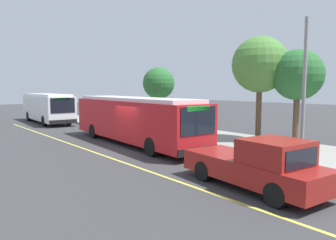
{
  "coord_description": "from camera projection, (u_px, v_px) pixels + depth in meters",
  "views": [
    {
      "loc": [
        15.59,
        -9.88,
        3.53
      ],
      "look_at": [
        1.95,
        1.17,
        1.76
      ],
      "focal_mm": 33.9,
      "sensor_mm": 36.0,
      "label": 1
    }
  ],
  "objects": [
    {
      "name": "lane_stripe_center",
      "position": [
        97.0,
        153.0,
        17.21
      ],
      "size": [
        36.0,
        0.14,
        0.01
      ],
      "primitive_type": "cube",
      "color": "#E0D64C",
      "rests_on": "ground_plane"
    },
    {
      "name": "transit_bus_main",
      "position": [
        134.0,
        118.0,
        20.06
      ],
      "size": [
        12.53,
        3.22,
        2.95
      ],
      "color": "red",
      "rests_on": "ground_plane"
    },
    {
      "name": "route_sign_post",
      "position": [
        172.0,
        112.0,
        20.68
      ],
      "size": [
        0.44,
        0.08,
        2.8
      ],
      "color": "#333338",
      "rests_on": "sidewalk_curb"
    },
    {
      "name": "ground_plane",
      "position": [
        132.0,
        149.0,
        18.59
      ],
      "size": [
        120.0,
        120.0,
        0.0
      ],
      "primitive_type": "plane",
      "color": "#38383A"
    },
    {
      "name": "sidewalk_curb",
      "position": [
        204.0,
        137.0,
        22.34
      ],
      "size": [
        44.0,
        6.4,
        0.15
      ],
      "primitive_type": "cube",
      "color": "gray",
      "rests_on": "ground_plane"
    },
    {
      "name": "bus_shelter",
      "position": [
        178.0,
        109.0,
        24.22
      ],
      "size": [
        2.9,
        1.6,
        2.48
      ],
      "color": "#333338",
      "rests_on": "sidewalk_curb"
    },
    {
      "name": "pedestrian_commuter",
      "position": [
        185.0,
        123.0,
        22.07
      ],
      "size": [
        0.24,
        0.4,
        1.69
      ],
      "color": "#282D47",
      "rests_on": "sidewalk_curb"
    },
    {
      "name": "street_tree_upstreet",
      "position": [
        298.0,
        75.0,
        19.2
      ],
      "size": [
        3.08,
        3.08,
        5.73
      ],
      "color": "brown",
      "rests_on": "sidewalk_curb"
    },
    {
      "name": "street_tree_near_shelter",
      "position": [
        260.0,
        65.0,
        20.4
      ],
      "size": [
        3.61,
        3.61,
        6.7
      ],
      "color": "brown",
      "rests_on": "sidewalk_curb"
    },
    {
      "name": "utility_pole",
      "position": [
        304.0,
        92.0,
        13.75
      ],
      "size": [
        0.16,
        0.16,
        6.4
      ],
      "primitive_type": "cylinder",
      "color": "gray",
      "rests_on": "sidewalk_curb"
    },
    {
      "name": "pickup_truck",
      "position": [
        258.0,
        165.0,
        11.01
      ],
      "size": [
        5.55,
        2.46,
        1.85
      ],
      "color": "maroon",
      "rests_on": "ground_plane"
    },
    {
      "name": "street_tree_downstreet",
      "position": [
        159.0,
        84.0,
        27.98
      ],
      "size": [
        2.81,
        2.81,
        5.22
      ],
      "color": "brown",
      "rests_on": "sidewalk_curb"
    },
    {
      "name": "waiting_bench",
      "position": [
        176.0,
        126.0,
        24.35
      ],
      "size": [
        1.6,
        0.48,
        0.95
      ],
      "color": "brown",
      "rests_on": "sidewalk_curb"
    },
    {
      "name": "transit_bus_second",
      "position": [
        47.0,
        107.0,
        32.44
      ],
      "size": [
        10.32,
        3.1,
        2.95
      ],
      "color": "white",
      "rests_on": "ground_plane"
    }
  ]
}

